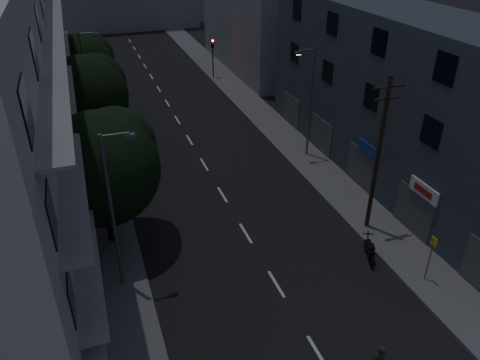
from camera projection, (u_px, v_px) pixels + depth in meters
ground at (188, 138)px, 38.42m from camera, size 160.00×160.00×0.00m
sidewalk_left at (94, 150)px, 36.25m from camera, size 3.00×90.00×0.15m
sidewalk_right at (272, 125)px, 40.53m from camera, size 3.00×90.00×0.15m
lane_markings at (172, 111)px, 43.55m from camera, size 0.15×60.50×0.01m
building_left at (0, 102)px, 25.80m from camera, size 7.00×36.00×14.00m
building_right at (405, 102)px, 30.10m from camera, size 6.19×28.00×11.00m
building_far_left at (23, 0)px, 49.89m from camera, size 6.00×20.00×16.00m
building_far_right at (253, 11)px, 52.56m from camera, size 6.00×20.00×13.00m
tree_near at (102, 164)px, 23.96m from camera, size 6.10×6.10×7.52m
tree_mid at (86, 94)px, 33.43m from camera, size 6.05×6.05×7.45m
tree_far at (83, 65)px, 40.64m from camera, size 5.73×5.73×7.08m
traffic_signal_far_right at (213, 50)px, 50.78m from camera, size 0.28×0.37×4.10m
traffic_signal_far_left at (88, 58)px, 48.17m from camera, size 0.28×0.37×4.10m
street_lamp_left_near at (114, 206)px, 20.98m from camera, size 1.51×0.25×8.00m
street_lamp_right at (309, 98)px, 33.30m from camera, size 1.51×0.25×8.00m
street_lamp_left_far at (88, 78)px, 37.41m from camera, size 1.51×0.25×8.00m
utility_pole at (378, 153)px, 25.01m from camera, size 1.80×0.24×9.00m
bus_stop_sign at (432, 251)px, 22.53m from camera, size 0.06×0.35×2.52m
motorcycle at (369, 251)px, 24.74m from camera, size 0.93×1.92×1.29m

